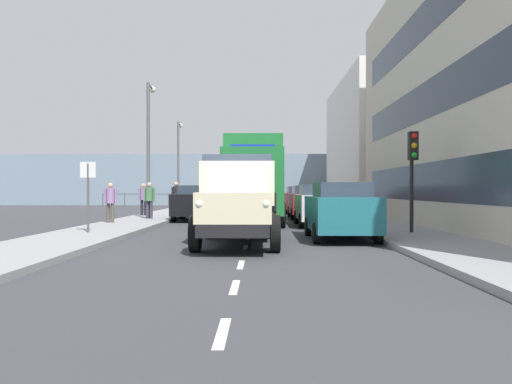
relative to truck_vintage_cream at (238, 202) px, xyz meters
The scene contains 24 objects.
ground_plane 9.15m from the truck_vintage_cream, 91.39° to the right, with size 80.00×80.00×0.00m, color #38383D.
sidewalk_left 10.58m from the truck_vintage_cream, 120.39° to the right, with size 2.70×43.46×0.15m, color gray.
sidewalk_right 10.36m from the truck_vintage_cream, 61.72° to the right, with size 2.70×43.46×0.15m, color gray.
road_centreline_markings 8.65m from the truck_vintage_cream, 91.48° to the right, with size 0.12×39.75×0.01m.
building_far_block 26.40m from the truck_vintage_cream, 113.43° to the right, with size 7.44×14.74×9.80m.
sea_horizon 33.83m from the truck_vintage_cream, 90.37° to the right, with size 80.00×0.80×5.00m, color gray.
seawall_railing 30.21m from the truck_vintage_cream, 90.42° to the right, with size 28.08×0.08×1.20m.
truck_vintage_cream is the anchor object (origin of this frame).
lorry_cargo_green 8.89m from the truck_vintage_cream, 91.86° to the right, with size 2.58×8.20×3.87m.
car_teal_kerbside_near 3.44m from the truck_vintage_cream, 151.74° to the right, with size 1.89×3.88×1.72m.
car_white_kerbside_1 7.70m from the truck_vintage_cream, 113.13° to the right, with size 1.84×4.12×1.72m.
car_red_kerbside_2 12.42m from the truck_vintage_cream, 104.08° to the right, with size 1.87×4.40×1.72m.
car_maroon_kerbside_3 17.96m from the truck_vintage_cream, 99.68° to the right, with size 1.86×4.53×1.72m.
car_black_oppositeside_0 11.05m from the truck_vintage_cream, 76.50° to the right, with size 1.95×4.53×1.72m.
car_grey_oppositeside_1 17.32m from the truck_vintage_cream, 81.43° to the right, with size 1.90×4.09×1.72m.
car_navy_oppositeside_2 23.22m from the truck_vintage_cream, 83.62° to the right, with size 1.83×3.91×1.72m.
pedestrian_couple_a 8.93m from the truck_vintage_cream, 50.73° to the right, with size 0.53×0.34×1.65m.
pedestrian_near_railing 10.69m from the truck_vintage_cream, 64.11° to the right, with size 0.53×0.34×1.71m.
pedestrian_couple_b 13.59m from the truck_vintage_cream, 65.53° to the right, with size 0.53×0.34×1.69m.
pedestrian_in_dark_coat 14.50m from the truck_vintage_cream, 73.31° to the right, with size 0.53×0.34×1.80m.
traffic_light_near 6.06m from the truck_vintage_cream, 156.60° to the right, with size 0.28×0.41×3.20m.
lamp_post_promenade 11.42m from the truck_vintage_cream, 64.48° to the right, with size 0.32×1.14×6.48m.
lamp_post_far 20.62m from the truck_vintage_cream, 75.70° to the right, with size 0.32×1.14×6.03m.
street_sign 5.43m from the truck_vintage_cream, 25.20° to the right, with size 0.50×0.07×2.25m.
Camera 1 is at (-0.41, 12.05, 1.51)m, focal length 33.41 mm.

